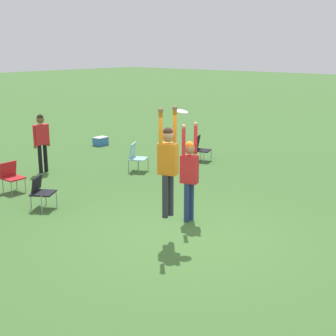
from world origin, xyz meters
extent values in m
plane|color=#3D662D|center=(0.00, 0.00, 0.00)|extent=(120.00, 120.00, 0.00)
cylinder|color=#2D2D38|center=(-0.45, 0.08, 0.93)|extent=(0.12, 0.12, 0.86)
cylinder|color=#2D2D38|center=(-0.28, 0.08, 0.93)|extent=(0.12, 0.12, 0.86)
cube|color=orange|center=(-0.37, 0.08, 1.67)|extent=(0.30, 0.41, 0.61)
sphere|color=#9E704C|center=(-0.37, 0.08, 2.12)|extent=(0.23, 0.23, 0.23)
sphere|color=black|center=(-0.37, 0.08, 2.19)|extent=(0.20, 0.20, 0.20)
cylinder|color=orange|center=(-0.57, 0.08, 2.30)|extent=(0.08, 0.08, 0.65)
sphere|color=#9E704C|center=(-0.57, 0.08, 2.62)|extent=(0.10, 0.10, 0.10)
cylinder|color=orange|center=(-0.16, 0.08, 2.30)|extent=(0.08, 0.08, 0.65)
sphere|color=#9E704C|center=(-0.16, 0.08, 2.62)|extent=(0.10, 0.10, 0.10)
cylinder|color=navy|center=(0.68, 0.42, 0.44)|extent=(0.12, 0.12, 0.87)
cylinder|color=navy|center=(0.85, 0.42, 0.44)|extent=(0.12, 0.12, 0.87)
cube|color=red|center=(0.77, 0.42, 1.18)|extent=(0.30, 0.42, 0.62)
sphere|color=#9E704C|center=(0.77, 0.42, 1.64)|extent=(0.24, 0.24, 0.24)
sphere|color=orange|center=(0.77, 0.42, 1.70)|extent=(0.20, 0.20, 0.20)
cylinder|color=red|center=(0.56, 0.42, 1.81)|extent=(0.08, 0.08, 0.65)
sphere|color=#9E704C|center=(0.56, 0.42, 2.14)|extent=(0.10, 0.10, 0.10)
cylinder|color=red|center=(0.98, 0.42, 1.81)|extent=(0.08, 0.08, 0.65)
sphere|color=#9E704C|center=(0.98, 0.42, 2.14)|extent=(0.10, 0.10, 0.10)
cylinder|color=white|center=(0.07, 0.11, 2.54)|extent=(0.27, 0.27, 0.07)
cylinder|color=gray|center=(-0.74, 5.07, 0.20)|extent=(0.02, 0.02, 0.40)
cylinder|color=gray|center=(-0.33, 5.07, 0.20)|extent=(0.02, 0.02, 0.40)
cylinder|color=gray|center=(-0.74, 5.48, 0.20)|extent=(0.02, 0.02, 0.40)
cylinder|color=gray|center=(-0.33, 5.48, 0.20)|extent=(0.02, 0.02, 0.40)
cube|color=#B21E23|center=(-0.54, 5.27, 0.39)|extent=(0.50, 0.50, 0.04)
cube|color=#B21E23|center=(-0.54, 5.50, 0.60)|extent=(0.49, 0.12, 0.40)
cylinder|color=gray|center=(5.33, 3.27, 0.19)|extent=(0.02, 0.02, 0.38)
cylinder|color=gray|center=(5.76, 3.27, 0.19)|extent=(0.02, 0.02, 0.38)
cylinder|color=gray|center=(5.33, 3.70, 0.19)|extent=(0.02, 0.02, 0.38)
cylinder|color=gray|center=(5.76, 3.70, 0.19)|extent=(0.02, 0.02, 0.38)
cube|color=black|center=(5.55, 3.49, 0.36)|extent=(0.65, 0.65, 0.04)
cube|color=black|center=(5.55, 3.72, 0.61)|extent=(0.52, 0.28, 0.46)
cylinder|color=gray|center=(2.95, 4.01, 0.21)|extent=(0.02, 0.02, 0.42)
cylinder|color=gray|center=(3.38, 4.01, 0.21)|extent=(0.02, 0.02, 0.42)
cylinder|color=gray|center=(2.95, 4.44, 0.21)|extent=(0.02, 0.02, 0.42)
cylinder|color=gray|center=(3.38, 4.44, 0.21)|extent=(0.02, 0.02, 0.42)
cube|color=#8CC6C1|center=(3.17, 4.22, 0.40)|extent=(0.69, 0.69, 0.04)
cube|color=#8CC6C1|center=(3.17, 4.46, 0.64)|extent=(0.50, 0.34, 0.45)
cylinder|color=gray|center=(-1.03, 3.36, 0.20)|extent=(0.02, 0.02, 0.40)
cylinder|color=gray|center=(-0.61, 3.36, 0.20)|extent=(0.02, 0.02, 0.40)
cylinder|color=gray|center=(-1.03, 3.79, 0.20)|extent=(0.02, 0.02, 0.40)
cylinder|color=gray|center=(-0.61, 3.79, 0.20)|extent=(0.02, 0.02, 0.40)
cube|color=black|center=(-0.82, 3.57, 0.39)|extent=(0.69, 0.69, 0.04)
cube|color=black|center=(-0.82, 3.81, 0.58)|extent=(0.48, 0.35, 0.35)
cylinder|color=black|center=(1.11, 6.41, 0.43)|extent=(0.12, 0.12, 0.87)
cylinder|color=black|center=(1.31, 6.41, 0.43)|extent=(0.12, 0.12, 0.87)
cube|color=red|center=(1.21, 6.41, 1.18)|extent=(0.46, 0.27, 0.62)
sphere|color=brown|center=(1.21, 6.41, 1.63)|extent=(0.24, 0.24, 0.24)
sphere|color=black|center=(1.21, 6.41, 1.70)|extent=(0.20, 0.20, 0.20)
cylinder|color=red|center=(0.97, 6.41, 1.16)|extent=(0.08, 0.08, 0.65)
sphere|color=brown|center=(0.97, 6.41, 0.83)|extent=(0.10, 0.10, 0.10)
cylinder|color=red|center=(1.45, 6.41, 1.16)|extent=(0.08, 0.08, 0.65)
sphere|color=brown|center=(1.45, 6.41, 0.83)|extent=(0.10, 0.10, 0.10)
cube|color=#336BB7|center=(5.11, 8.10, 0.15)|extent=(0.51, 0.38, 0.31)
cube|color=silver|center=(5.11, 8.10, 0.32)|extent=(0.52, 0.39, 0.02)
camera|label=1|loc=(-7.08, -5.50, 3.75)|focal=50.00mm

